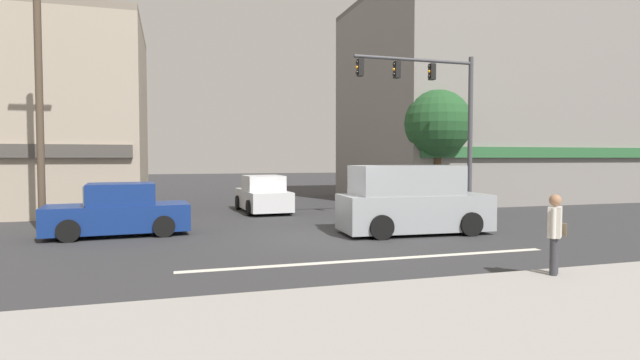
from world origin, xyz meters
TOP-DOWN VIEW (x-y plane):
  - ground_plane at (0.00, 0.00)m, footprint 120.00×120.00m
  - lane_marking_stripe at (0.00, -3.50)m, footprint 9.00×0.24m
  - sidewalk_curb at (0.00, -8.50)m, footprint 40.00×5.00m
  - building_left_block at (-10.77, 10.66)m, footprint 10.26×8.30m
  - building_right_corner at (12.61, 11.28)m, footprint 13.55×10.95m
  - street_tree at (7.01, 5.86)m, footprint 3.00×3.00m
  - utility_pole_near_left at (-8.34, 3.22)m, footprint 1.40×0.22m
  - utility_pole_far_right at (8.47, 7.51)m, footprint 1.40×0.22m
  - traffic_light_mast at (5.25, 2.67)m, footprint 4.89×0.27m
  - sedan_crossing_center at (-6.03, 2.09)m, footprint 4.21×2.11m
  - van_crossing_leftbound at (2.62, -0.13)m, footprint 4.69×2.23m
  - sedan_waiting_far at (-0.66, 7.33)m, footprint 2.01×4.17m
  - pedestrian_foreground_with_bag at (2.36, -6.42)m, footprint 0.62×0.54m

SIDE VIEW (x-z plane):
  - ground_plane at x=0.00m, z-range 0.00..0.00m
  - lane_marking_stripe at x=0.00m, z-range 0.00..0.01m
  - sidewalk_curb at x=0.00m, z-range 0.00..0.16m
  - sedan_crossing_center at x=-6.03m, z-range -0.08..1.50m
  - sedan_waiting_far at x=-0.66m, z-range -0.08..1.50m
  - pedestrian_foreground_with_bag at x=2.36m, z-range 0.12..1.79m
  - van_crossing_leftbound at x=2.62m, z-range -0.05..2.06m
  - street_tree at x=7.01m, z-range 1.17..6.56m
  - building_left_block at x=-10.77m, z-range 0.00..8.31m
  - traffic_light_mast at x=5.25m, z-range 1.20..7.40m
  - utility_pole_near_left at x=-8.34m, z-range 0.15..8.66m
  - utility_pole_far_right at x=8.47m, z-range 0.15..9.12m
  - building_right_corner at x=12.61m, z-range 0.00..11.29m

